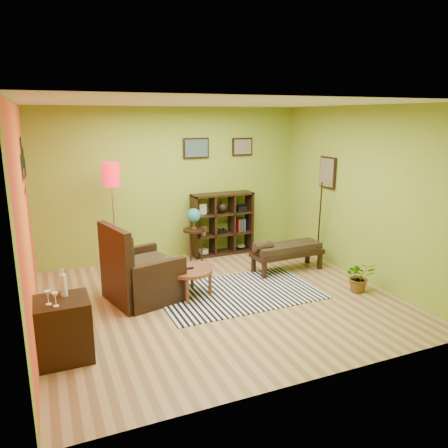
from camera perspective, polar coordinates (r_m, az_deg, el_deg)
name	(u,v)px	position (r m, az deg, el deg)	size (l,w,h in m)	color
ground	(220,299)	(6.54, -0.58, -9.79)	(5.00, 5.00, 0.00)	tan
room_shell	(213,178)	(6.03, -1.50, 5.99)	(5.04, 4.54, 2.82)	#87A230
zebra_rug	(238,293)	(6.76, 1.89, -8.94)	(2.41, 1.48, 0.01)	white
coffee_table	(190,273)	(6.56, -4.52, -6.35)	(0.69, 0.69, 0.44)	brown
armchair	(140,277)	(6.53, -10.95, -6.78)	(1.16, 1.15, 1.16)	black
side_cabinet	(63,329)	(5.25, -20.26, -12.74)	(0.59, 0.54, 1.01)	black
floor_lamp	(112,185)	(7.30, -14.47, 4.95)	(0.29, 0.29, 1.91)	silver
globe_table	(194,221)	(7.98, -3.95, 0.34)	(0.41, 0.41, 1.00)	black
cube_shelf	(223,224)	(8.46, -0.13, 0.05)	(1.20, 0.35, 1.20)	black
bench	(286,250)	(7.63, 8.06, -3.39)	(1.31, 0.50, 0.59)	black
potted_plant	(359,280)	(7.07, 17.25, -6.95)	(0.43, 0.48, 0.37)	#26661E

